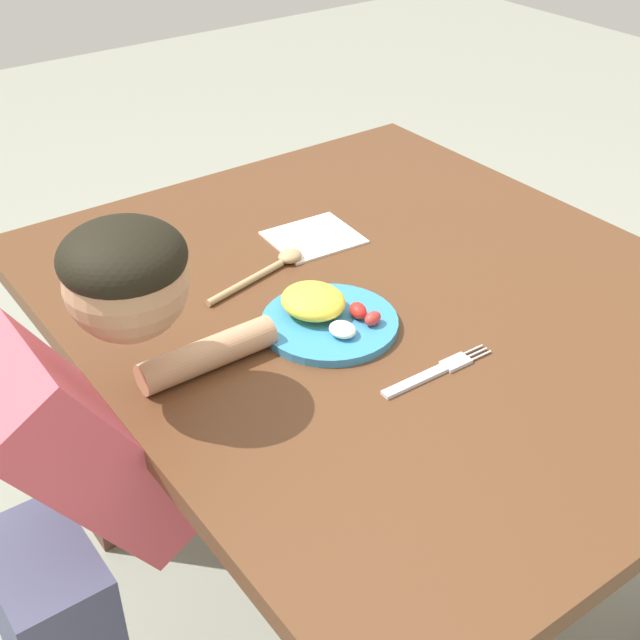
% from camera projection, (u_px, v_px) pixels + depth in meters
% --- Properties ---
extents(ground_plane, '(8.00, 8.00, 0.00)m').
position_uv_depth(ground_plane, '(374.00, 590.00, 1.81)').
color(ground_plane, gray).
extents(dining_table, '(1.16, 0.99, 0.75)m').
position_uv_depth(dining_table, '(387.00, 355.00, 1.45)').
color(dining_table, '#57341D').
rests_on(dining_table, ground_plane).
extents(plate, '(0.21, 0.21, 0.05)m').
position_uv_depth(plate, '(325.00, 315.00, 1.30)').
color(plate, '#3688C0').
rests_on(plate, dining_table).
extents(fork, '(0.03, 0.19, 0.01)m').
position_uv_depth(fork, '(434.00, 372.00, 1.20)').
color(fork, silver).
rests_on(fork, dining_table).
extents(spoon, '(0.07, 0.22, 0.02)m').
position_uv_depth(spoon, '(272.00, 267.00, 1.44)').
color(spoon, tan).
rests_on(spoon, dining_table).
extents(person, '(0.22, 0.47, 1.02)m').
position_uv_depth(person, '(84.00, 541.00, 1.23)').
color(person, '#444965').
rests_on(person, ground_plane).
extents(napkin, '(0.15, 0.16, 0.00)m').
position_uv_depth(napkin, '(314.00, 237.00, 1.54)').
color(napkin, white).
rests_on(napkin, dining_table).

